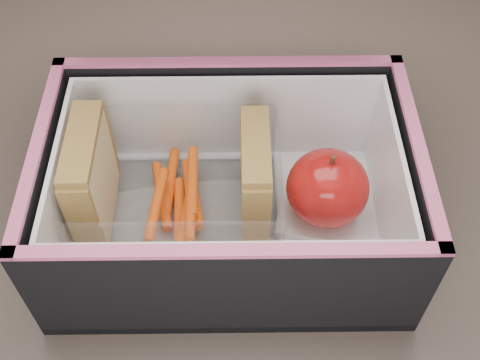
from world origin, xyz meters
name	(u,v)px	position (x,y,z in m)	size (l,w,h in m)	color
kitchen_table	(224,234)	(0.00, 0.00, 0.66)	(1.20, 0.80, 0.75)	brown
lunch_bag	(229,181)	(0.01, -0.05, 0.82)	(0.32, 0.33, 0.29)	black
plastic_tub	(175,188)	(-0.04, -0.04, 0.80)	(0.19, 0.14, 0.08)	white
sandwich_left	(91,178)	(-0.11, -0.04, 0.82)	(0.03, 0.09, 0.10)	#CEBD89
sandwich_right	(255,179)	(0.03, -0.04, 0.82)	(0.02, 0.09, 0.10)	#CEBD89
carrot_sticks	(180,199)	(-0.04, -0.04, 0.79)	(0.06, 0.15, 0.03)	#DE4412
paper_napkin	(318,207)	(0.09, -0.04, 0.77)	(0.07, 0.08, 0.01)	white
red_apple	(328,188)	(0.10, -0.05, 0.81)	(0.08, 0.08, 0.08)	#97100C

